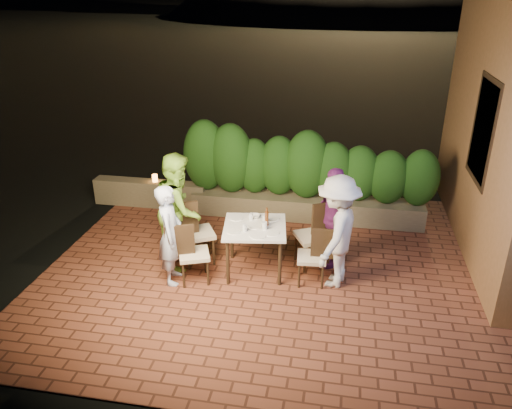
% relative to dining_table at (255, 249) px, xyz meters
% --- Properties ---
extents(ground, '(400.00, 400.00, 0.00)m').
position_rel_dining_table_xyz_m(ground, '(0.38, -0.29, -0.40)').
color(ground, black).
rests_on(ground, ground).
extents(terrace_floor, '(7.00, 6.00, 0.15)m').
position_rel_dining_table_xyz_m(terrace_floor, '(0.38, 0.21, -0.45)').
color(terrace_floor, brown).
rests_on(terrace_floor, ground).
extents(window_pane, '(0.08, 1.00, 1.40)m').
position_rel_dining_table_xyz_m(window_pane, '(3.20, 1.21, 1.62)').
color(window_pane, black).
rests_on(window_pane, building_wall).
extents(window_frame, '(0.06, 1.15, 1.55)m').
position_rel_dining_table_xyz_m(window_frame, '(3.19, 1.21, 1.62)').
color(window_frame, black).
rests_on(window_frame, building_wall).
extents(planter, '(4.20, 0.55, 0.40)m').
position_rel_dining_table_xyz_m(planter, '(0.58, 2.01, -0.17)').
color(planter, brown).
rests_on(planter, ground).
extents(hedge, '(4.00, 0.70, 1.10)m').
position_rel_dining_table_xyz_m(hedge, '(0.58, 2.01, 0.57)').
color(hedge, '#1A4211').
rests_on(hedge, planter).
extents(parapet, '(2.20, 0.30, 0.50)m').
position_rel_dining_table_xyz_m(parapet, '(-2.42, 2.01, -0.12)').
color(parapet, brown).
rests_on(parapet, ground).
extents(hill, '(52.00, 40.00, 22.00)m').
position_rel_dining_table_xyz_m(hill, '(2.38, 59.71, -4.38)').
color(hill, black).
rests_on(hill, ground).
extents(dining_table, '(1.01, 1.01, 0.75)m').
position_rel_dining_table_xyz_m(dining_table, '(0.00, 0.00, 0.00)').
color(dining_table, white).
rests_on(dining_table, ground).
extents(plate_nw, '(0.20, 0.20, 0.01)m').
position_rel_dining_table_xyz_m(plate_nw, '(-0.26, -0.23, 0.38)').
color(plate_nw, white).
rests_on(plate_nw, dining_table).
extents(plate_sw, '(0.20, 0.20, 0.01)m').
position_rel_dining_table_xyz_m(plate_sw, '(-0.32, 0.20, 0.38)').
color(plate_sw, white).
rests_on(plate_sw, dining_table).
extents(plate_ne, '(0.22, 0.22, 0.01)m').
position_rel_dining_table_xyz_m(plate_ne, '(0.28, -0.18, 0.38)').
color(plate_ne, white).
rests_on(plate_ne, dining_table).
extents(plate_se, '(0.22, 0.22, 0.01)m').
position_rel_dining_table_xyz_m(plate_se, '(0.20, 0.29, 0.38)').
color(plate_se, white).
rests_on(plate_se, dining_table).
extents(plate_centre, '(0.19, 0.19, 0.01)m').
position_rel_dining_table_xyz_m(plate_centre, '(0.00, -0.01, 0.38)').
color(plate_centre, white).
rests_on(plate_centre, dining_table).
extents(plate_front, '(0.23, 0.23, 0.01)m').
position_rel_dining_table_xyz_m(plate_front, '(0.10, -0.29, 0.38)').
color(plate_front, white).
rests_on(plate_front, dining_table).
extents(glass_nw, '(0.06, 0.06, 0.11)m').
position_rel_dining_table_xyz_m(glass_nw, '(-0.11, -0.19, 0.43)').
color(glass_nw, silver).
rests_on(glass_nw, dining_table).
extents(glass_sw, '(0.06, 0.06, 0.11)m').
position_rel_dining_table_xyz_m(glass_sw, '(-0.09, 0.19, 0.43)').
color(glass_sw, silver).
rests_on(glass_sw, dining_table).
extents(glass_ne, '(0.07, 0.07, 0.12)m').
position_rel_dining_table_xyz_m(glass_ne, '(0.16, -0.09, 0.44)').
color(glass_ne, silver).
rests_on(glass_ne, dining_table).
extents(glass_se, '(0.07, 0.07, 0.12)m').
position_rel_dining_table_xyz_m(glass_se, '(0.12, 0.14, 0.43)').
color(glass_se, silver).
rests_on(glass_se, dining_table).
extents(beer_bottle, '(0.06, 0.06, 0.28)m').
position_rel_dining_table_xyz_m(beer_bottle, '(0.17, 0.05, 0.52)').
color(beer_bottle, '#53270D').
rests_on(beer_bottle, dining_table).
extents(bowl, '(0.19, 0.19, 0.04)m').
position_rel_dining_table_xyz_m(bowl, '(-0.06, 0.28, 0.40)').
color(bowl, white).
rests_on(bowl, dining_table).
extents(chair_left_front, '(0.54, 0.54, 0.91)m').
position_rel_dining_table_xyz_m(chair_left_front, '(-0.81, -0.41, 0.08)').
color(chair_left_front, black).
rests_on(chair_left_front, ground).
extents(chair_left_back, '(0.64, 0.64, 1.02)m').
position_rel_dining_table_xyz_m(chair_left_back, '(-0.91, 0.12, 0.14)').
color(chair_left_back, black).
rests_on(chair_left_back, ground).
extents(chair_right_front, '(0.43, 0.43, 0.86)m').
position_rel_dining_table_xyz_m(chair_right_front, '(0.85, -0.16, 0.06)').
color(chair_right_front, black).
rests_on(chair_right_front, ground).
extents(chair_right_back, '(0.63, 0.63, 1.01)m').
position_rel_dining_table_xyz_m(chair_right_back, '(0.82, 0.34, 0.13)').
color(chair_right_back, black).
rests_on(chair_right_back, ground).
extents(diner_blue, '(0.45, 0.60, 1.48)m').
position_rel_dining_table_xyz_m(diner_blue, '(-1.12, -0.46, 0.37)').
color(diner_blue, silver).
rests_on(diner_blue, ground).
extents(diner_green, '(0.82, 0.97, 1.76)m').
position_rel_dining_table_xyz_m(diner_green, '(-1.16, 0.09, 0.50)').
color(diner_green, '#85C03C').
rests_on(diner_green, ground).
extents(diner_white, '(0.87, 1.19, 1.64)m').
position_rel_dining_table_xyz_m(diner_white, '(1.18, -0.11, 0.45)').
color(diner_white, silver).
rests_on(diner_white, ground).
extents(diner_purple, '(0.74, 0.99, 1.56)m').
position_rel_dining_table_xyz_m(diner_purple, '(1.11, 0.45, 0.41)').
color(diner_purple, '#6E2570').
rests_on(diner_purple, ground).
extents(parapet_lamp, '(0.10, 0.10, 0.14)m').
position_rel_dining_table_xyz_m(parapet_lamp, '(-2.31, 2.01, 0.20)').
color(parapet_lamp, orange).
rests_on(parapet_lamp, parapet).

